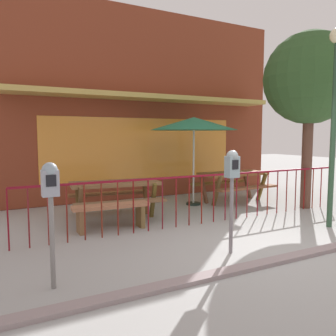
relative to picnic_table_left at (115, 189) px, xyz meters
The scene contains 12 objects.
ground 3.35m from the picnic_table_left, 62.78° to the right, with size 40.00×40.00×0.00m, color #9D9D9C.
pub_storefront 3.27m from the picnic_table_left, 54.99° to the left, with size 8.52×1.34×5.14m.
patio_fence_front 1.92m from the picnic_table_left, 38.47° to the right, with size 7.18×0.04×0.97m.
picnic_table_left is the anchor object (origin of this frame).
picnic_table_right 3.33m from the picnic_table_left, ahead, with size 1.84×1.41×0.79m.
patio_umbrella 2.64m from the picnic_table_left, 11.72° to the left, with size 2.15×2.15×2.18m.
patio_bench 0.93m from the picnic_table_left, 113.38° to the right, with size 1.42×0.41×0.48m.
parking_meter_near 3.32m from the picnic_table_left, 121.00° to the right, with size 0.18×0.17×1.44m.
parking_meter_far 2.97m from the picnic_table_left, 73.59° to the right, with size 0.18×0.17×1.52m.
street_tree 5.13m from the picnic_table_left, 14.02° to the right, with size 2.12×2.12×4.12m.
street_lamp 4.59m from the picnic_table_left, 36.54° to the right, with size 0.28×0.28×3.66m.
curb_edge 3.77m from the picnic_table_left, 66.12° to the right, with size 11.93×0.20×0.11m, color gray.
Camera 1 is at (-3.75, -3.77, 1.73)m, focal length 36.32 mm.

